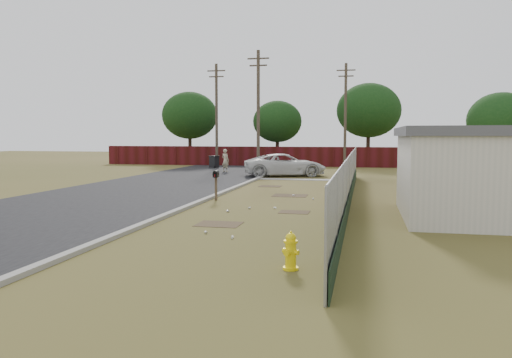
% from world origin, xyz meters
% --- Properties ---
extents(ground, '(120.00, 120.00, 0.00)m').
position_xyz_m(ground, '(0.00, 0.00, 0.00)').
color(ground, brown).
rests_on(ground, ground).
extents(street, '(15.10, 60.00, 0.12)m').
position_xyz_m(street, '(-6.76, 8.05, 0.02)').
color(street, black).
rests_on(street, ground).
extents(chainlink_fence, '(0.10, 27.06, 2.02)m').
position_xyz_m(chainlink_fence, '(3.12, 1.03, 0.80)').
color(chainlink_fence, '#92949A').
rests_on(chainlink_fence, ground).
extents(privacy_fence, '(30.00, 0.12, 1.80)m').
position_xyz_m(privacy_fence, '(-6.00, 25.00, 0.90)').
color(privacy_fence, '#470F13').
rests_on(privacy_fence, ground).
extents(utility_poles, '(12.60, 8.24, 9.00)m').
position_xyz_m(utility_poles, '(-3.67, 20.67, 4.69)').
color(utility_poles, brown).
rests_on(utility_poles, ground).
extents(houses, '(9.30, 17.24, 3.10)m').
position_xyz_m(houses, '(9.70, 3.13, 1.56)').
color(houses, beige).
rests_on(houses, ground).
extents(horizon_trees, '(33.32, 31.94, 7.78)m').
position_xyz_m(horizon_trees, '(0.84, 23.56, 4.63)').
color(horizon_trees, '#301F16').
rests_on(horizon_trees, ground).
extents(fire_hydrant, '(0.43, 0.43, 0.82)m').
position_xyz_m(fire_hydrant, '(2.21, -9.85, 0.38)').
color(fire_hydrant, yellow).
rests_on(fire_hydrant, ground).
extents(mailbox, '(0.25, 0.57, 1.30)m').
position_xyz_m(mailbox, '(-2.60, 0.63, 1.03)').
color(mailbox, brown).
rests_on(mailbox, ground).
extents(pickup_truck, '(6.17, 4.36, 1.56)m').
position_xyz_m(pickup_truck, '(-1.67, 14.03, 0.78)').
color(pickup_truck, silver).
rests_on(pickup_truck, ground).
extents(pedestrian, '(0.77, 0.65, 1.78)m').
position_xyz_m(pedestrian, '(-6.79, 16.94, 0.89)').
color(pedestrian, tan).
rests_on(pedestrian, ground).
extents(trash_bin, '(0.88, 0.95, 1.06)m').
position_xyz_m(trash_bin, '(-9.12, 21.56, 0.54)').
color(trash_bin, black).
rests_on(trash_bin, ground).
extents(scattered_litter, '(2.82, 9.96, 0.07)m').
position_xyz_m(scattered_litter, '(0.00, -2.06, 0.04)').
color(scattered_litter, white).
rests_on(scattered_litter, ground).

